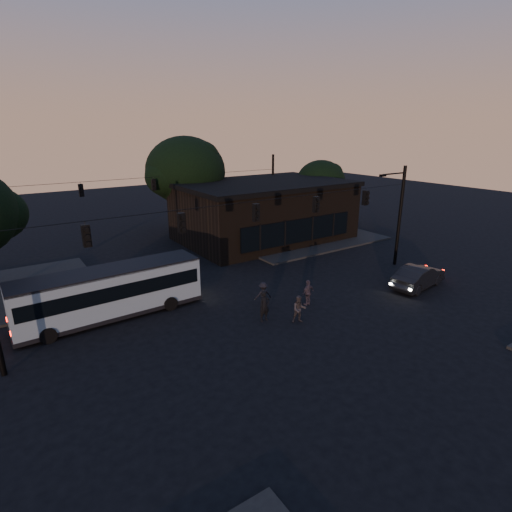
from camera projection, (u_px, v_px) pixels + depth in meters
ground at (299, 330)px, 20.83m from camera, size 120.00×120.00×0.00m
sidewalk_far_right at (301, 237)px, 38.26m from camera, size 14.00×10.00×0.15m
building at (264, 211)px, 37.41m from camera, size 15.40×10.41×5.40m
tree_behind at (186, 170)px, 38.43m from camera, size 7.60×7.60×9.43m
tree_right at (321, 181)px, 43.24m from camera, size 5.20×5.20×6.86m
signal_rig_near at (256, 232)px, 22.63m from camera, size 26.24×0.30×7.50m
signal_rig_far at (155, 198)px, 35.32m from camera, size 26.24×0.30×7.50m
bus at (110, 290)px, 21.86m from camera, size 10.02×2.67×2.80m
car at (419, 276)px, 26.26m from camera, size 4.73×2.20×1.50m
pedestrian_a at (265, 306)px, 21.59m from camera, size 0.65×0.44×1.75m
pedestrian_b at (299, 309)px, 21.45m from camera, size 0.93×0.85×1.54m
pedestrian_c at (308, 292)px, 23.59m from camera, size 0.97×0.51×1.57m
pedestrian_d at (263, 295)px, 23.32m from camera, size 1.12×0.84×1.54m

